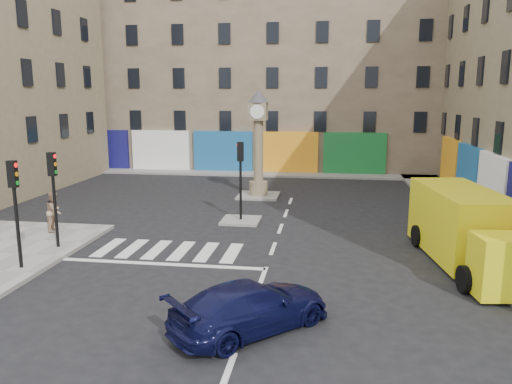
% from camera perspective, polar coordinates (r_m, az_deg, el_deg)
% --- Properties ---
extents(ground, '(120.00, 120.00, 0.00)m').
position_cam_1_polar(ground, '(16.11, 0.36, -10.77)').
color(ground, black).
rests_on(ground, ground).
extents(sidewalk_right, '(2.60, 30.00, 0.15)m').
position_cam_1_polar(sidewalk_right, '(26.35, 22.68, -2.75)').
color(sidewalk_right, gray).
rests_on(sidewalk_right, ground).
extents(sidewalk_far, '(32.00, 2.40, 0.15)m').
position_cam_1_polar(sidewalk_far, '(37.96, -1.00, 2.15)').
color(sidewalk_far, gray).
rests_on(sidewalk_far, ground).
extents(island_near, '(1.80, 1.80, 0.12)m').
position_cam_1_polar(island_near, '(23.91, -1.75, -3.27)').
color(island_near, gray).
rests_on(island_near, ground).
extents(island_far, '(2.40, 2.40, 0.12)m').
position_cam_1_polar(island_far, '(29.69, 0.26, -0.41)').
color(island_far, gray).
rests_on(island_far, ground).
extents(building_far, '(32.00, 10.00, 17.00)m').
position_cam_1_polar(building_far, '(43.30, 0.24, 14.45)').
color(building_far, '#867259').
rests_on(building_far, ground).
extents(traffic_light_left_near, '(0.28, 0.22, 3.70)m').
position_cam_1_polar(traffic_light_left_near, '(18.54, -25.86, -0.52)').
color(traffic_light_left_near, black).
rests_on(traffic_light_left_near, sidewalk_left).
extents(traffic_light_left_far, '(0.28, 0.22, 3.70)m').
position_cam_1_polar(traffic_light_left_far, '(20.53, -22.15, 0.81)').
color(traffic_light_left_far, black).
rests_on(traffic_light_left_far, sidewalk_left).
extents(traffic_light_island, '(0.28, 0.22, 3.70)m').
position_cam_1_polar(traffic_light_island, '(23.41, -1.78, 2.74)').
color(traffic_light_island, black).
rests_on(traffic_light_island, island_near).
extents(clock_pillar, '(1.20, 1.20, 6.10)m').
position_cam_1_polar(clock_pillar, '(29.18, 0.27, 6.31)').
color(clock_pillar, '#877658').
rests_on(clock_pillar, island_far).
extents(navy_sedan, '(4.40, 4.39, 1.28)m').
position_cam_1_polar(navy_sedan, '(13.15, -0.57, -12.94)').
color(navy_sedan, black).
rests_on(navy_sedan, ground).
extents(yellow_van, '(3.16, 7.34, 2.59)m').
position_cam_1_polar(yellow_van, '(19.34, 22.91, -3.89)').
color(yellow_van, yellow).
rests_on(yellow_van, ground).
extents(pedestrian_tan, '(0.79, 0.94, 1.75)m').
position_cam_1_polar(pedestrian_tan, '(23.28, -22.05, -2.05)').
color(pedestrian_tan, tan).
rests_on(pedestrian_tan, sidewalk_left).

